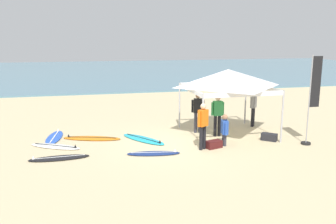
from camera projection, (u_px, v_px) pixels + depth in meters
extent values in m
plane|color=beige|center=(180.00, 143.00, 13.93)|extent=(80.00, 80.00, 0.00)
cube|color=#568499|center=(113.00, 71.00, 43.37)|extent=(80.00, 36.00, 0.10)
cylinder|color=#B7B7BC|center=(203.00, 121.00, 13.00)|extent=(0.07, 0.07, 2.05)
cylinder|color=#B7B7BC|center=(282.00, 117.00, 13.73)|extent=(0.07, 0.07, 2.05)
cylinder|color=#B7B7BC|center=(180.00, 105.00, 16.06)|extent=(0.07, 0.07, 2.05)
cylinder|color=#B7B7BC|center=(245.00, 102.00, 16.79)|extent=(0.07, 0.07, 2.05)
cube|color=white|center=(245.00, 94.00, 13.17)|extent=(3.22, 0.03, 0.18)
cube|color=white|center=(214.00, 84.00, 16.23)|extent=(3.22, 0.03, 0.18)
cube|color=white|center=(190.00, 90.00, 14.34)|extent=(0.03, 3.22, 0.18)
cube|color=white|center=(263.00, 87.00, 15.07)|extent=(0.03, 3.22, 0.18)
pyramid|color=white|center=(228.00, 78.00, 14.61)|extent=(3.34, 3.34, 0.70)
ellipsoid|color=white|center=(55.00, 146.00, 13.32)|extent=(2.07, 1.53, 0.07)
cube|color=black|center=(55.00, 145.00, 13.31)|extent=(1.54, 0.93, 0.01)
cone|color=black|center=(75.00, 146.00, 13.06)|extent=(0.09, 0.09, 0.12)
ellipsoid|color=black|center=(59.00, 158.00, 12.04)|extent=(2.01, 0.61, 0.07)
cube|color=white|center=(59.00, 157.00, 12.03)|extent=(1.69, 0.11, 0.01)
cone|color=white|center=(33.00, 157.00, 11.80)|extent=(0.09, 0.09, 0.12)
ellipsoid|color=orange|center=(92.00, 138.00, 14.40)|extent=(2.43, 1.34, 0.07)
cube|color=black|center=(92.00, 137.00, 14.39)|extent=(1.91, 0.67, 0.01)
cone|color=black|center=(69.00, 135.00, 14.46)|extent=(0.09, 0.09, 0.12)
ellipsoid|color=#23B2CC|center=(143.00, 139.00, 14.27)|extent=(1.76, 2.21, 0.07)
cube|color=black|center=(143.00, 138.00, 14.26)|extent=(1.11, 1.62, 0.01)
cone|color=black|center=(160.00, 141.00, 13.63)|extent=(0.09, 0.09, 0.12)
ellipsoid|color=blue|center=(54.00, 137.00, 14.52)|extent=(0.81, 2.16, 0.07)
cube|color=white|center=(54.00, 136.00, 14.51)|extent=(0.25, 1.78, 0.01)
cone|color=white|center=(58.00, 130.00, 15.34)|extent=(0.09, 0.09, 0.12)
ellipsoid|color=navy|center=(154.00, 153.00, 12.52)|extent=(1.91, 0.79, 0.07)
cube|color=white|center=(154.00, 152.00, 12.51)|extent=(1.56, 0.29, 0.01)
cone|color=white|center=(175.00, 150.00, 12.56)|extent=(0.09, 0.09, 0.12)
cylinder|color=#383842|center=(196.00, 123.00, 15.30)|extent=(0.13, 0.13, 0.88)
cylinder|color=#383842|center=(200.00, 123.00, 15.29)|extent=(0.13, 0.13, 0.88)
cube|color=black|center=(198.00, 106.00, 15.15)|extent=(0.41, 0.31, 0.60)
sphere|color=#9E7051|center=(198.00, 96.00, 15.06)|extent=(0.21, 0.21, 0.21)
cylinder|color=black|center=(192.00, 106.00, 15.16)|extent=(0.09, 0.09, 0.54)
cylinder|color=black|center=(203.00, 106.00, 15.14)|extent=(0.09, 0.09, 0.54)
cylinder|color=black|center=(201.00, 138.00, 12.93)|extent=(0.13, 0.13, 0.88)
cylinder|color=black|center=(204.00, 137.00, 13.06)|extent=(0.13, 0.13, 0.88)
cube|color=orange|center=(203.00, 118.00, 12.84)|extent=(0.42, 0.38, 0.60)
sphere|color=beige|center=(203.00, 106.00, 12.76)|extent=(0.21, 0.21, 0.21)
cylinder|color=orange|center=(199.00, 119.00, 12.69)|extent=(0.09, 0.09, 0.54)
cylinder|color=orange|center=(207.00, 117.00, 13.01)|extent=(0.09, 0.09, 0.54)
cylinder|color=black|center=(253.00, 117.00, 16.48)|extent=(0.13, 0.13, 0.88)
cylinder|color=black|center=(252.00, 117.00, 16.32)|extent=(0.13, 0.13, 0.88)
cube|color=gray|center=(254.00, 101.00, 16.25)|extent=(0.40, 0.42, 0.60)
sphere|color=beige|center=(254.00, 92.00, 16.16)|extent=(0.21, 0.21, 0.21)
cylinder|color=gray|center=(255.00, 101.00, 16.45)|extent=(0.09, 0.09, 0.54)
cylinder|color=gray|center=(252.00, 102.00, 16.05)|extent=(0.09, 0.09, 0.54)
cylinder|color=black|center=(215.00, 126.00, 14.72)|extent=(0.13, 0.13, 0.88)
cylinder|color=black|center=(219.00, 126.00, 14.76)|extent=(0.13, 0.13, 0.88)
cube|color=#2D8C47|center=(218.00, 108.00, 14.59)|extent=(0.36, 0.23, 0.60)
sphere|color=beige|center=(218.00, 98.00, 14.50)|extent=(0.21, 0.21, 0.21)
cylinder|color=#2D8C47|center=(212.00, 109.00, 14.55)|extent=(0.09, 0.09, 0.54)
cylinder|color=#2D8C47|center=(223.00, 109.00, 14.64)|extent=(0.09, 0.09, 0.54)
cylinder|color=#383842|center=(225.00, 140.00, 13.44)|extent=(0.13, 0.13, 0.45)
cylinder|color=#383842|center=(224.00, 139.00, 13.62)|extent=(0.13, 0.13, 0.45)
cube|color=#2851B2|center=(225.00, 127.00, 13.43)|extent=(0.28, 0.39, 0.52)
sphere|color=#9E7051|center=(225.00, 117.00, 13.36)|extent=(0.21, 0.21, 0.21)
cylinder|color=#2851B2|center=(226.00, 129.00, 13.21)|extent=(0.09, 0.09, 0.47)
cylinder|color=#2851B2|center=(223.00, 126.00, 13.66)|extent=(0.09, 0.09, 0.47)
cylinder|color=#99999E|center=(309.00, 101.00, 13.35)|extent=(0.04, 0.04, 3.40)
cube|color=black|center=(316.00, 82.00, 13.26)|extent=(0.40, 0.02, 1.90)
cylinder|color=black|center=(306.00, 143.00, 13.69)|extent=(0.36, 0.36, 0.08)
cube|color=#232328|center=(269.00, 137.00, 14.19)|extent=(0.66, 0.64, 0.28)
cube|color=#4C1919|center=(214.00, 144.00, 13.22)|extent=(0.67, 0.48, 0.28)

